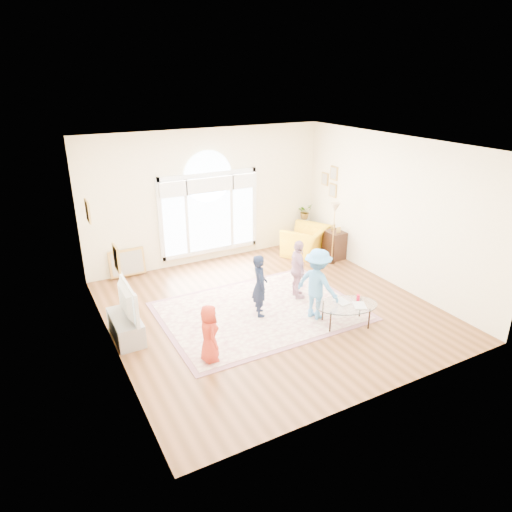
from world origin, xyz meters
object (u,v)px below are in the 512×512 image
tv_console (126,327)px  coffee_table (346,305)px  armchair (306,241)px  area_rug (260,311)px  television (123,301)px

tv_console → coffee_table: coffee_table is taller
tv_console → armchair: bearing=20.1°
area_rug → tv_console: 2.56m
coffee_table → armchair: armchair is taller
tv_console → television: 0.52m
area_rug → armchair: size_ratio=3.24×
tv_console → television: size_ratio=0.93×
television → armchair: bearing=20.2°
coffee_table → area_rug: bearing=151.8°
armchair → television: bearing=-13.1°
coffee_table → armchair: (1.35, 3.32, -0.04)m
area_rug → armchair: armchair is taller
coffee_table → television: bearing=176.0°
area_rug → armchair: (2.49, 2.13, 0.35)m
area_rug → coffee_table: (1.15, -1.19, 0.39)m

